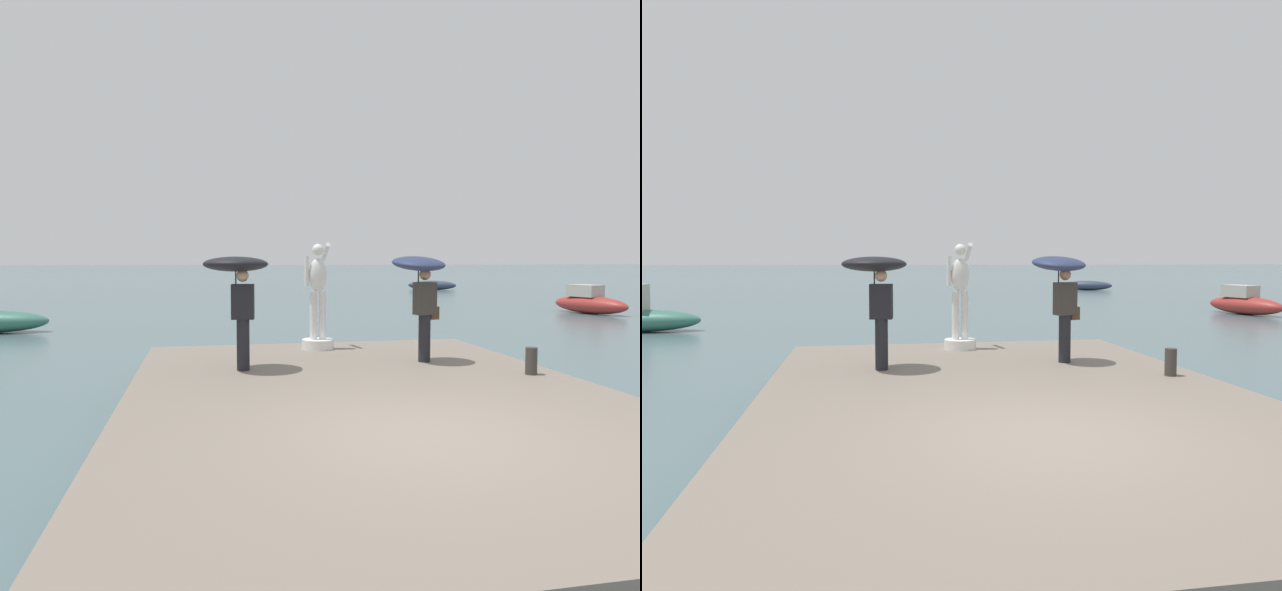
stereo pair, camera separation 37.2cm
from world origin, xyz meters
TOP-DOWN VIEW (x-y plane):
  - ground_plane at (0.00, 40.00)m, footprint 400.00×400.00m
  - pier at (0.00, 2.07)m, footprint 7.01×10.14m
  - statue_white_figure at (-0.01, 6.21)m, footprint 0.68×0.90m
  - onlooker_left at (-1.81, 4.14)m, footprint 1.27×1.28m
  - onlooker_right at (1.55, 4.29)m, footprint 1.18×1.20m
  - mooring_bollard at (2.92, 2.79)m, footprint 0.19×0.19m
  - boat_near at (13.74, 16.22)m, footprint 1.96×3.71m
  - boat_mid at (14.54, 35.69)m, footprint 3.66×2.41m

SIDE VIEW (x-z plane):
  - ground_plane at x=0.00m, z-range 0.00..0.00m
  - pier at x=0.00m, z-range 0.00..0.40m
  - boat_mid at x=14.54m, z-range 0.00..0.70m
  - boat_near at x=13.74m, z-range -0.14..1.08m
  - mooring_bollard at x=2.92m, z-range 0.40..0.85m
  - statue_white_figure at x=-0.01m, z-range 0.14..2.40m
  - onlooker_right at x=1.55m, z-range 0.93..2.94m
  - onlooker_left at x=-1.81m, z-range 1.02..2.97m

